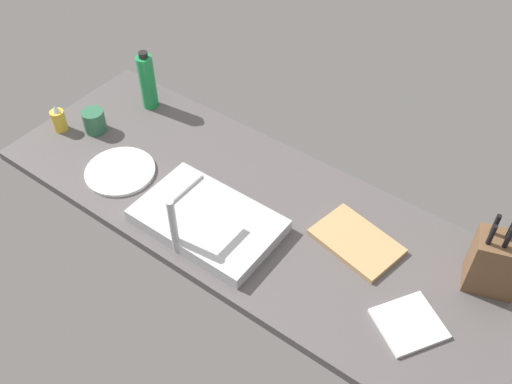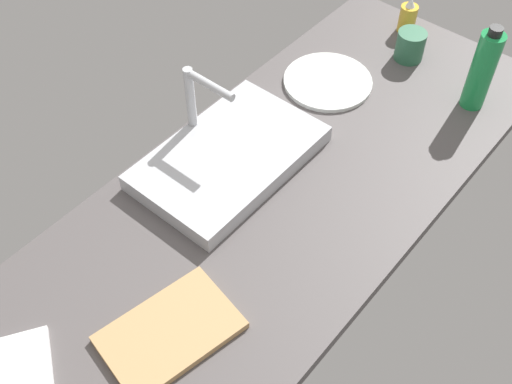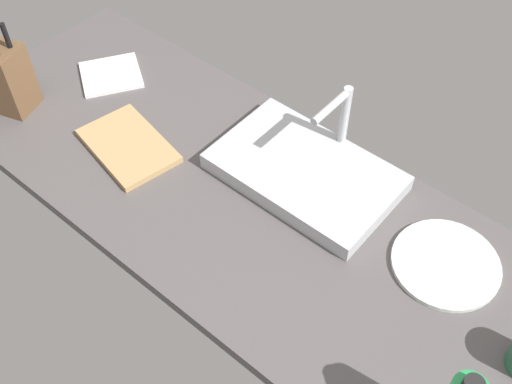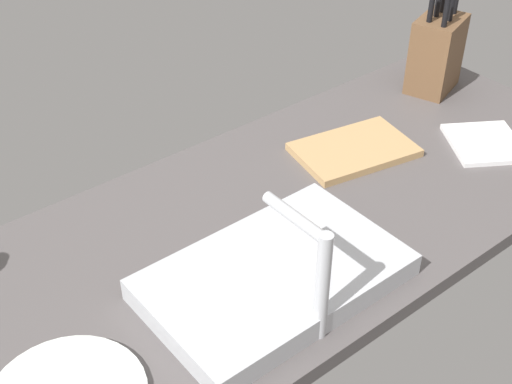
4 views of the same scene
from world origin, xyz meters
TOP-DOWN VIEW (x-y plane):
  - countertop_slab at (0.00, 0.00)cm, footprint 185.08×67.00cm
  - sink_basin at (6.50, 14.81)cm, footprint 46.70×29.19cm
  - faucet at (8.17, 26.43)cm, footprint 5.50×15.40cm
  - cutting_board at (-36.58, -7.36)cm, footprint 30.03×22.59cm
  - soap_bottle at (83.79, 10.63)cm, footprint 5.33×5.33cm
  - water_bottle at (66.21, -21.03)cm, footprint 6.40×6.40cm
  - dinner_plate at (47.88, 14.28)cm, footprint 25.19×25.19cm
  - dish_towel at (-63.33, 9.84)cm, footprint 23.13×23.46cm
  - coffee_mug at (72.51, 2.91)cm, footprint 8.40×8.40cm

SIDE VIEW (x-z plane):
  - countertop_slab at x=0.00cm, z-range 0.00..3.50cm
  - dinner_plate at x=47.88cm, z-range 3.50..4.70cm
  - dish_towel at x=-63.33cm, z-range 3.50..4.70cm
  - cutting_board at x=-36.58cm, z-range 3.50..5.30cm
  - sink_basin at x=6.50cm, z-range 3.50..8.10cm
  - coffee_mug at x=72.51cm, z-range 3.50..12.32cm
  - soap_bottle at x=83.79cm, z-range 2.61..13.94cm
  - water_bottle at x=66.21cm, z-range 2.75..27.55cm
  - faucet at x=8.17cm, z-range 5.96..28.07cm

